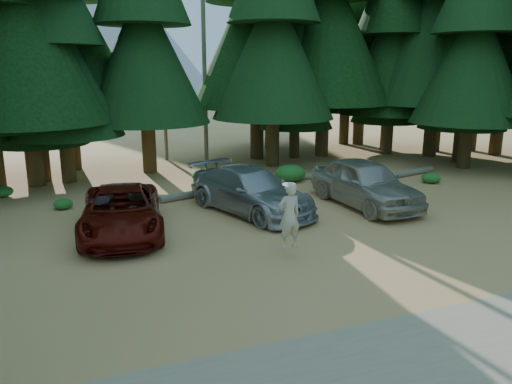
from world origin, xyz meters
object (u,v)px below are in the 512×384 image
at_px(silver_minivan_center, 251,191).
at_px(frisbee_player, 289,215).
at_px(log_mid, 318,176).
at_px(log_right, 400,174).
at_px(log_left, 204,192).
at_px(red_pickup, 121,211).
at_px(silver_minivan_right, 365,183).

distance_m(silver_minivan_center, frisbee_player, 4.74).
bearing_deg(log_mid, frisbee_player, -113.58).
bearing_deg(log_right, log_left, 166.59).
xyz_separation_m(red_pickup, log_right, (13.73, 3.84, -0.60)).
bearing_deg(silver_minivan_center, log_mid, 20.98).
relative_size(silver_minivan_center, frisbee_player, 2.97).
bearing_deg(frisbee_player, silver_minivan_center, -102.57).
bearing_deg(silver_minivan_center, log_right, -0.07).
bearing_deg(silver_minivan_right, red_pickup, 178.09).
bearing_deg(silver_minivan_right, log_right, 37.40).
relative_size(red_pickup, frisbee_player, 2.85).
height_order(silver_minivan_center, log_left, silver_minivan_center).
relative_size(silver_minivan_right, log_mid, 1.66).
relative_size(frisbee_player, log_left, 0.46).
distance_m(red_pickup, silver_minivan_right, 9.21).
bearing_deg(log_left, silver_minivan_right, -52.12).
xyz_separation_m(frisbee_player, log_right, (9.57, 7.69, -1.09)).
xyz_separation_m(log_left, log_mid, (6.06, 1.18, -0.01)).
relative_size(silver_minivan_right, log_left, 1.31).
bearing_deg(frisbee_player, red_pickup, -47.98).
height_order(silver_minivan_center, log_mid, silver_minivan_center).
bearing_deg(log_mid, silver_minivan_right, -88.19).
xyz_separation_m(silver_minivan_center, log_mid, (5.07, 4.19, -0.69)).
relative_size(red_pickup, silver_minivan_right, 1.01).
distance_m(red_pickup, log_mid, 11.06).
bearing_deg(red_pickup, log_mid, 34.47).
distance_m(log_left, log_mid, 6.18).
bearing_deg(log_right, log_mid, 149.72).
height_order(log_mid, log_right, log_right).
height_order(red_pickup, log_right, red_pickup).
relative_size(silver_minivan_center, log_left, 1.37).
bearing_deg(red_pickup, silver_minivan_center, 17.31).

